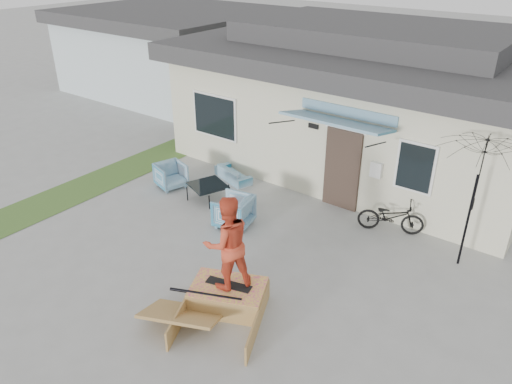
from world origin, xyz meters
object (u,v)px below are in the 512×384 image
Objects in this scene: bicycle at (391,213)px; patio_umbrella at (474,191)px; armchair_left at (171,174)px; coffee_table at (208,192)px; skateboard at (229,284)px; loveseat at (233,172)px; skate_ramp at (228,296)px; armchair_right at (234,210)px; skater at (227,242)px.

patio_umbrella reaches higher than bicycle.
coffee_table is (1.32, 0.06, -0.17)m from armchair_left.
coffee_table is 4.32m from skateboard.
patio_umbrella is 2.59× the size of skateboard.
loveseat is 0.71× the size of skate_ramp.
armchair_right is 0.97× the size of coffee_table.
coffee_table is at bearing 122.29° from skateboard.
loveseat is 1.69× the size of armchair_left.
armchair_right is 0.96× the size of skateboard.
coffee_table is at bearing -126.24° from armchair_right.
bicycle reaches higher than armchair_left.
skater is at bearing -42.91° from coffee_table.
bicycle is at bearing 49.21° from skate_ramp.
skater is (-1.36, -4.31, 0.93)m from bicycle.
loveseat is 1.48× the size of coffee_table.
skateboard reaches higher than skate_ramp.
loveseat reaches higher than skate_ramp.
skateboard is at bearing -105.24° from armchair_left.
armchair_right is at bearing -84.37° from armchair_left.
loveseat is 1.35m from coffee_table.
coffee_table is at bearing -170.60° from patio_umbrella.
skate_ramp is at bearing 146.50° from loveseat.
skater is (3.16, -2.94, 1.20)m from coffee_table.
coffee_table is 4.48m from skater.
coffee_table is (-1.39, 0.63, -0.21)m from armchair_right.
armchair_right reaches higher than skateboard.
coffee_table is at bearing 85.30° from bicycle.
skateboard is (-3.08, -3.97, -1.27)m from patio_umbrella.
patio_umbrella is at bearing -64.32° from armchair_left.
skater is at bearing 90.00° from skate_ramp.
skate_ramp is at bearing -43.15° from coffee_table.
skateboard is (-1.36, -4.31, -0.01)m from bicycle.
armchair_left reaches higher than skate_ramp.
patio_umbrella reaches higher than skate_ramp.
skater is (3.38, -4.27, 1.17)m from loveseat.
armchair_left is 6.01m from bicycle.
armchair_right is 2.91m from skateboard.
bicycle is 0.84× the size of skater.
armchair_left reaches higher than loveseat.
skate_ramp is at bearing -127.33° from patio_umbrella.
bicycle reaches higher than coffee_table.
armchair_left is 0.88× the size of coffee_table.
patio_umbrella is 5.27m from skate_ramp.
patio_umbrella is at bearing 37.41° from skateboard.
coffee_table is (0.22, -1.33, -0.04)m from loveseat.
armchair_left is 1.33m from coffee_table.
skate_ramp is 2.07× the size of skateboard.
skateboard is at bearing -148.95° from skater.
skater reaches higher than skate_ramp.
patio_umbrella is (7.56, 1.09, 1.37)m from armchair_left.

